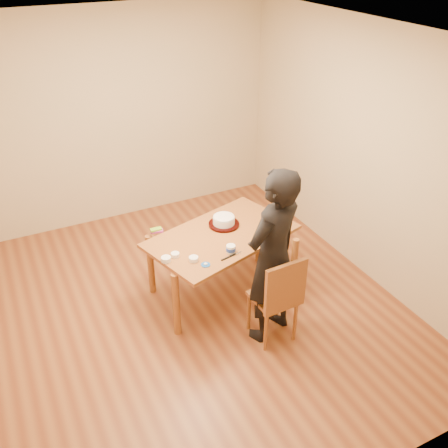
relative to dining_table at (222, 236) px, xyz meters
name	(u,v)px	position (x,y,z in m)	size (l,w,h in m)	color
room_shell	(176,178)	(-0.37, 0.25, 0.62)	(4.00, 4.50, 2.70)	brown
dining_table	(222,236)	(0.00, 0.00, 0.00)	(1.47, 0.87, 0.04)	brown
dining_chair	(273,297)	(0.15, -0.78, -0.28)	(0.37, 0.37, 0.04)	brown
cake_plate	(224,224)	(0.10, 0.15, 0.03)	(0.32, 0.32, 0.02)	#BC0E0C
cake	(224,220)	(0.10, 0.15, 0.08)	(0.23, 0.23, 0.07)	white
frosting_dome	(224,216)	(0.10, 0.15, 0.13)	(0.22, 0.22, 0.03)	white
frosting_tub	(231,249)	(-0.06, -0.32, 0.06)	(0.09, 0.09, 0.08)	white
frosting_lid	(206,265)	(-0.37, -0.41, 0.02)	(0.09, 0.09, 0.01)	#1A4FAA
frosting_dollop	(206,264)	(-0.37, -0.41, 0.03)	(0.04, 0.04, 0.02)	white
ramekin_green	(194,259)	(-0.44, -0.29, 0.04)	(0.09, 0.09, 0.04)	white
ramekin_yellow	(175,255)	(-0.56, -0.15, 0.04)	(0.08, 0.08, 0.04)	white
ramekin_multi	(166,259)	(-0.67, -0.18, 0.04)	(0.09, 0.09, 0.04)	white
candy_box_pink	(157,231)	(-0.57, 0.34, 0.03)	(0.13, 0.06, 0.02)	#D73269
candy_box_green	(156,229)	(-0.58, 0.35, 0.05)	(0.12, 0.06, 0.02)	green
spatula	(229,257)	(-0.12, -0.39, 0.02)	(0.17, 0.02, 0.01)	black
person	(273,258)	(0.15, -0.73, 0.14)	(0.64, 0.42, 1.75)	black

